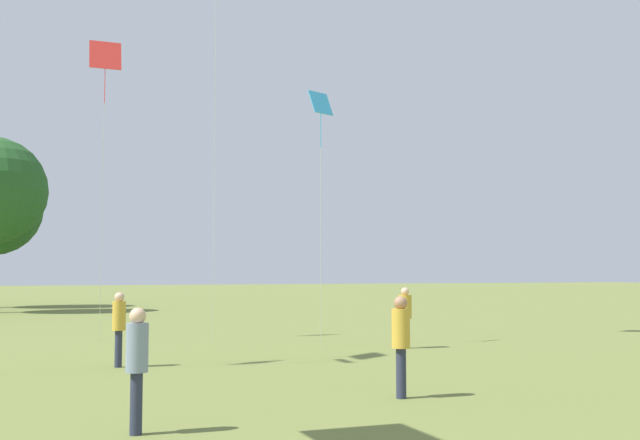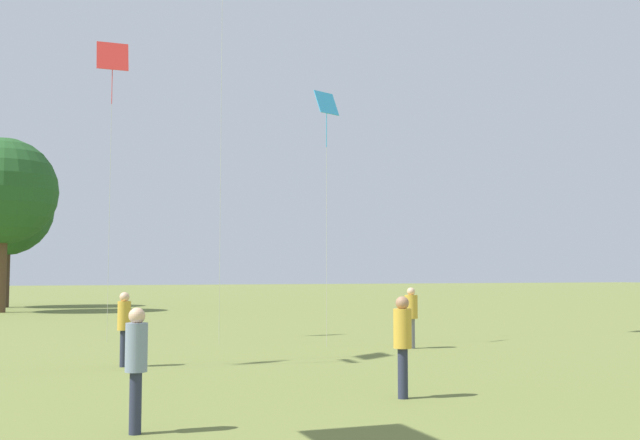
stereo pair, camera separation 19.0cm
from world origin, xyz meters
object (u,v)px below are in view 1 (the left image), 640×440
kite_1 (105,63)px  person_standing_4 (137,357)px  person_standing_6 (119,322)px  person_standing_3 (401,336)px  person_standing_0 (405,312)px  kite_4 (321,112)px

kite_1 → person_standing_4: bearing=-47.5°
person_standing_6 → kite_1: size_ratio=0.18×
person_standing_3 → person_standing_6: person_standing_3 is taller
person_standing_0 → person_standing_3: person_standing_3 is taller
kite_4 → person_standing_0: bearing=-10.8°
kite_4 → person_standing_6: bearing=-132.7°
person_standing_4 → person_standing_6: (0.98, 7.71, 0.02)m
kite_4 → person_standing_4: bearing=-100.7°
person_standing_0 → kite_4: size_ratio=0.23×
person_standing_0 → kite_4: (-2.09, 1.50, 6.17)m
person_standing_4 → kite_1: size_ratio=0.17×
person_standing_6 → kite_4: (6.44, 2.66, 6.16)m
person_standing_4 → kite_4: 14.17m
person_standing_3 → person_standing_6: bearing=60.2°
person_standing_0 → person_standing_4: size_ratio=1.04×
person_standing_4 → kite_1: kite_1 is taller
kite_1 → person_standing_6: bearing=-45.9°
person_standing_3 → kite_4: kite_4 is taller
person_standing_4 → kite_1: bearing=-49.1°
kite_1 → person_standing_3: bearing=-28.0°
person_standing_6 → kite_1: (0.53, 7.12, 8.19)m
person_standing_3 → person_standing_4: person_standing_3 is taller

